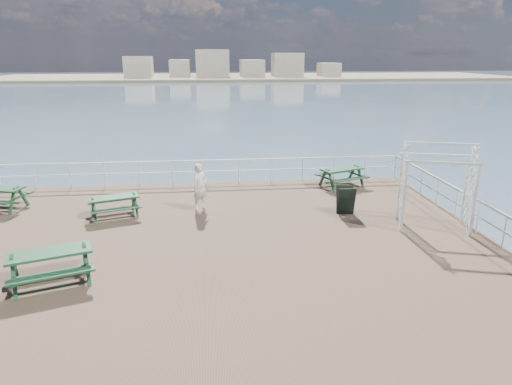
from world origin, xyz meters
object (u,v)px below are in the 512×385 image
object	(u,v)px
picnic_table_c	(342,173)
picnic_table_d	(50,260)
picnic_table_b	(114,202)
trellis_arbor	(436,191)
person	(200,187)

from	to	relation	value
picnic_table_c	picnic_table_d	xyz separation A→B (m)	(-9.88, -7.90, 0.03)
picnic_table_b	trellis_arbor	size ratio (longest dim) A/B	0.71
picnic_table_b	trellis_arbor	bearing A→B (deg)	-30.48
picnic_table_c	picnic_table_d	world-z (taller)	picnic_table_d
person	picnic_table_b	bearing A→B (deg)	146.89
picnic_table_b	person	distance (m)	3.12
trellis_arbor	person	xyz separation A→B (m)	(-7.80, 2.60, -0.40)
picnic_table_c	trellis_arbor	xyz separation A→B (m)	(1.63, -5.19, 0.70)
picnic_table_b	person	world-z (taller)	person
picnic_table_b	picnic_table_d	xyz separation A→B (m)	(-0.64, -4.95, 0.09)
picnic_table_c	person	size ratio (longest dim) A/B	1.31
picnic_table_d	person	size ratio (longest dim) A/B	1.36
picnic_table_d	person	world-z (taller)	person
picnic_table_d	trellis_arbor	distance (m)	11.85
picnic_table_d	person	bearing A→B (deg)	36.19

